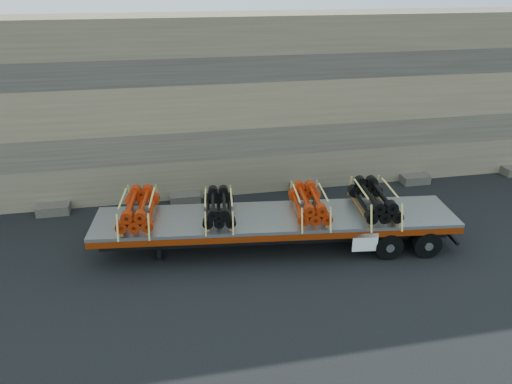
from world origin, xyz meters
The scene contains 7 objects.
ground centered at (0.00, 0.00, 0.00)m, with size 120.00×120.00×0.00m, color black.
rock_wall centered at (0.00, 6.50, 3.50)m, with size 44.00×3.00×7.00m, color #7A6B54.
trailer centered at (-0.32, 0.49, 0.59)m, with size 11.75×2.26×1.18m, color #ACAFB4, non-canonical shape.
bundle_front centered at (-4.67, 1.02, 1.57)m, with size 1.11×2.23×0.79m, color #AD2909, non-canonical shape.
bundle_midfront centered at (-2.15, 0.71, 1.53)m, with size 1.01×2.02×0.71m, color black, non-canonical shape.
bundle_midrear centered at (0.78, 0.36, 1.56)m, with size 1.07×2.15×0.76m, color #AD2909, non-canonical shape.
bundle_rear centered at (2.92, 0.10, 1.59)m, with size 1.17×2.35×0.83m, color black, non-canonical shape.
Camera 1 is at (-3.90, -13.66, 8.45)m, focal length 35.00 mm.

